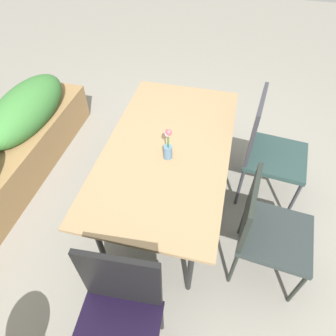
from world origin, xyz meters
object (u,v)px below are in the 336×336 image
object	(u,v)px
chair_near_right	(268,147)
chair_near_left	(266,228)
dining_table	(168,151)
planter_box	(0,162)
flower_vase	(168,146)
chair_end_left	(118,317)

from	to	relation	value
chair_near_right	chair_near_left	bearing A→B (deg)	7.53
dining_table	planter_box	xyz separation A→B (m)	(-0.11, 1.51, -0.36)
flower_vase	planter_box	xyz separation A→B (m)	(-0.00, 1.53, -0.52)
chair_near_right	planter_box	bearing A→B (deg)	-71.13
chair_near_left	planter_box	distance (m)	2.29
chair_near_left	chair_near_right	bearing A→B (deg)	-172.89
chair_near_left	chair_near_right	distance (m)	0.74
flower_vase	dining_table	bearing A→B (deg)	13.23
flower_vase	planter_box	distance (m)	1.62
dining_table	planter_box	distance (m)	1.55
planter_box	flower_vase	bearing A→B (deg)	-89.91
dining_table	chair_near_left	xyz separation A→B (m)	(-0.36, -0.77, -0.21)
dining_table	flower_vase	bearing A→B (deg)	-166.77
chair_near_left	flower_vase	xyz separation A→B (m)	(0.25, 0.74, 0.36)
chair_end_left	planter_box	size ratio (longest dim) A/B	0.38
chair_end_left	planter_box	bearing A→B (deg)	-37.71
dining_table	chair_near_left	bearing A→B (deg)	-115.23
chair_near_right	dining_table	bearing A→B (deg)	-56.70
chair_near_left	planter_box	bearing A→B (deg)	-90.06
dining_table	chair_near_left	size ratio (longest dim) A/B	1.93
flower_vase	planter_box	size ratio (longest dim) A/B	0.10
planter_box	chair_near_left	bearing A→B (deg)	-96.21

